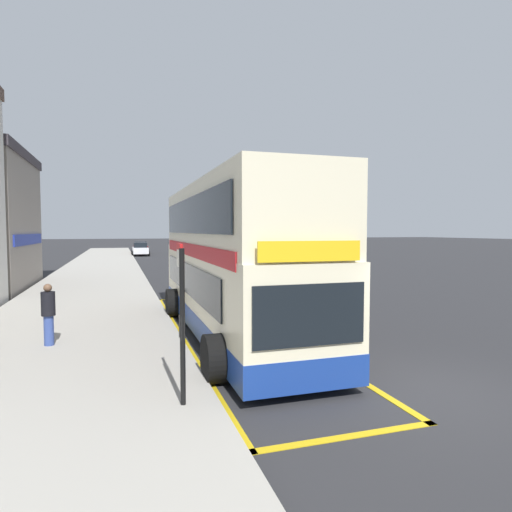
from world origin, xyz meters
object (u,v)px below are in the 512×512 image
object	(u,v)px
double_decker_bus	(231,265)
parked_car_grey_distant	(213,255)
parked_car_maroon_behind	(140,247)
pedestrian_waiting_near_sign	(48,312)
bus_stop_sign	(182,310)
parked_car_white_across	(140,249)

from	to	relation	value
double_decker_bus	parked_car_grey_distant	bearing A→B (deg)	79.14
parked_car_maroon_behind	pedestrian_waiting_near_sign	distance (m)	48.24
parked_car_grey_distant	pedestrian_waiting_near_sign	bearing A→B (deg)	-109.64
bus_stop_sign	parked_car_maroon_behind	size ratio (longest dim) A/B	0.65
parked_car_white_across	parked_car_grey_distant	distance (m)	16.34
parked_car_maroon_behind	parked_car_white_across	bearing A→B (deg)	-92.94
parked_car_white_across	parked_car_maroon_behind	bearing A→B (deg)	88.62
bus_stop_sign	double_decker_bus	bearing A→B (deg)	67.25
parked_car_maroon_behind	parked_car_grey_distant	world-z (taller)	same
parked_car_white_across	parked_car_maroon_behind	world-z (taller)	same
double_decker_bus	bus_stop_sign	bearing A→B (deg)	-112.75
parked_car_grey_distant	pedestrian_waiting_near_sign	xyz separation A→B (m)	(-10.05, -27.24, 0.19)
bus_stop_sign	parked_car_grey_distant	world-z (taller)	bus_stop_sign
bus_stop_sign	parked_car_maroon_behind	bearing A→B (deg)	88.02
parked_car_grey_distant	parked_car_white_across	bearing A→B (deg)	111.32
double_decker_bus	bus_stop_sign	xyz separation A→B (m)	(-2.17, -5.17, -0.33)
double_decker_bus	parked_car_grey_distant	world-z (taller)	double_decker_bus
parked_car_maroon_behind	parked_car_grey_distant	bearing A→B (deg)	-75.16
double_decker_bus	parked_car_white_across	xyz separation A→B (m)	(-0.63, 42.13, -1.26)
double_decker_bus	parked_car_white_across	distance (m)	42.15
parked_car_maroon_behind	parked_car_grey_distant	xyz separation A→B (m)	(5.49, -20.78, 0.00)
pedestrian_waiting_near_sign	parked_car_white_across	bearing A→B (deg)	84.26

